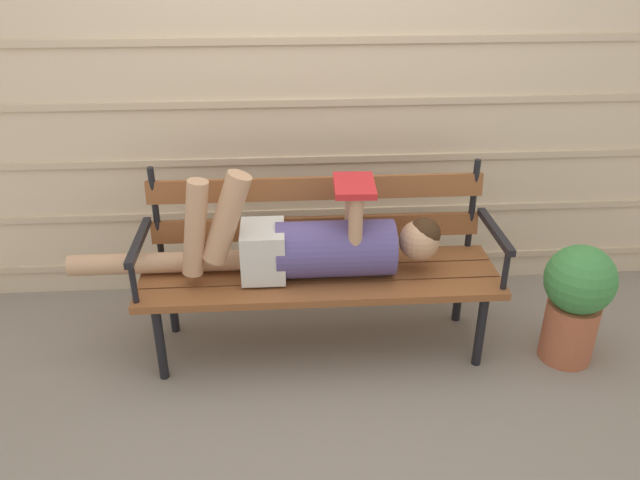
{
  "coord_description": "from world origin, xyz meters",
  "views": [
    {
      "loc": [
        -0.17,
        -2.36,
        1.91
      ],
      "look_at": [
        0.0,
        0.17,
        0.6
      ],
      "focal_mm": 34.82,
      "sensor_mm": 36.0,
      "label": 1
    }
  ],
  "objects": [
    {
      "name": "reclining_person",
      "position": [
        -0.07,
        0.17,
        0.58
      ],
      "size": [
        1.73,
        0.26,
        0.55
      ],
      "color": "#514784"
    },
    {
      "name": "potted_plant",
      "position": [
        1.19,
        0.01,
        0.34
      ],
      "size": [
        0.33,
        0.33,
        0.6
      ],
      "color": "#AD5B3D",
      "rests_on": "ground"
    },
    {
      "name": "park_bench",
      "position": [
        0.0,
        0.24,
        0.47
      ],
      "size": [
        1.69,
        0.5,
        0.89
      ],
      "color": "brown",
      "rests_on": "ground"
    },
    {
      "name": "house_siding",
      "position": [
        0.0,
        0.82,
        1.23
      ],
      "size": [
        4.47,
        0.08,
        2.47
      ],
      "color": "beige",
      "rests_on": "ground"
    },
    {
      "name": "ground_plane",
      "position": [
        0.0,
        0.0,
        0.0
      ],
      "size": [
        12.0,
        12.0,
        0.0
      ],
      "primitive_type": "plane",
      "color": "gray"
    }
  ]
}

